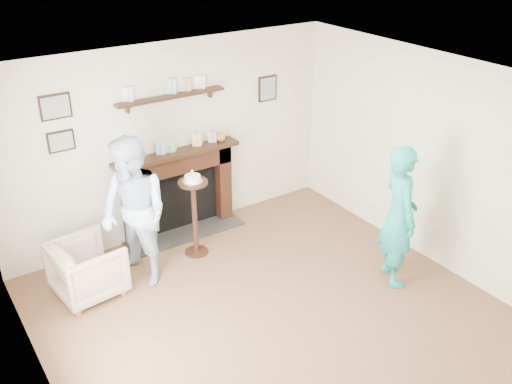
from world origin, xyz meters
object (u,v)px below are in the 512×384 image
Objects in this scene: woman at (391,278)px; pedestal_table at (194,203)px; man at (142,279)px; armchair at (91,292)px.

pedestal_table reaches higher than woman.
man is 1.08m from pedestal_table.
armchair is at bearing -114.51° from man.
pedestal_table is (0.81, 0.15, 0.70)m from man.
pedestal_table reaches higher than armchair.
woman reaches higher than armchair.
woman is at bearing -47.06° from pedestal_table.
armchair is 0.40× the size of man.
woman is 2.49m from pedestal_table.
woman is (2.44, -1.61, 0.00)m from man.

